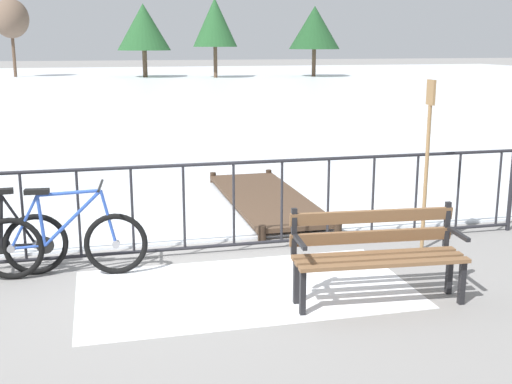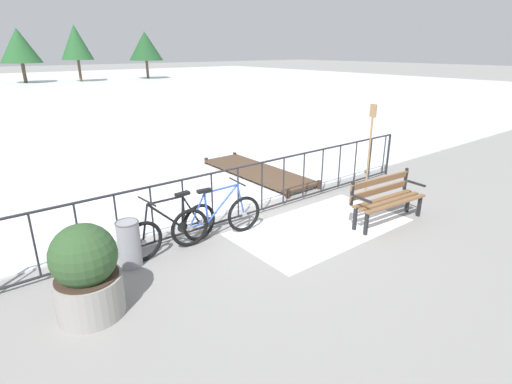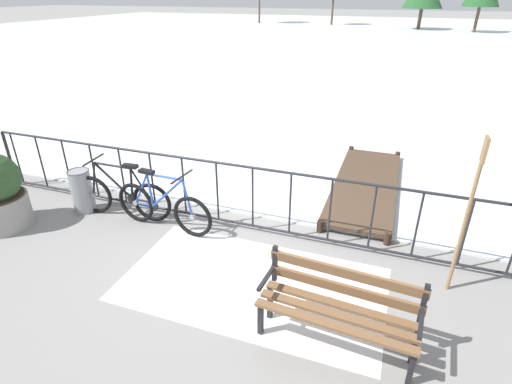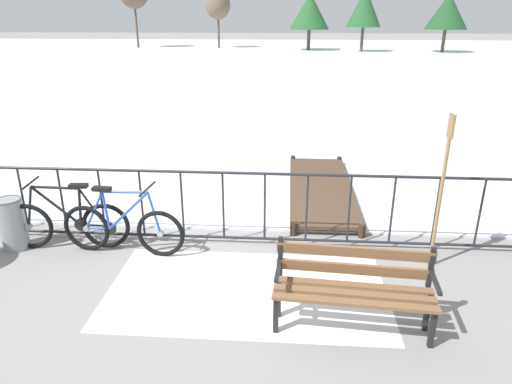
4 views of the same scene
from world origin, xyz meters
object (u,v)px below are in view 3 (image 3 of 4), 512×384
Objects in this scene: park_bench at (339,303)px; oar_upright at (469,209)px; bicycle_near_railing at (122,196)px; bicycle_second at (163,207)px; trash_bin at (82,191)px.

oar_upright is at bearing 47.77° from park_bench.
oar_upright is (4.86, -0.15, 0.77)m from bicycle_near_railing.
bicycle_near_railing is 1.05× the size of park_bench.
bicycle_second reaches higher than trash_bin.
bicycle_second is 4.13m from oar_upright.
bicycle_near_railing is at bearing 4.25° from trash_bin.
park_bench is at bearing -25.11° from bicycle_second.
park_bench is (3.68, -1.44, 0.14)m from bicycle_near_railing.
oar_upright is at bearing -0.93° from trash_bin.
bicycle_second is at bearing 179.22° from oar_upright.
bicycle_near_railing is 4.92m from oar_upright.
bicycle_second is 1.05× the size of park_bench.
oar_upright is (1.17, 1.29, 0.63)m from park_bench.
bicycle_near_railing is 3.96m from park_bench.
oar_upright reaches higher than bicycle_near_railing.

